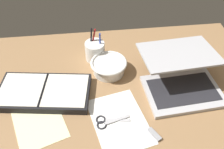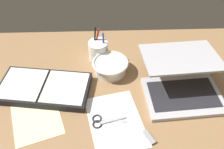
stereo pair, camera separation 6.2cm
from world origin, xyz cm
name	(u,v)px [view 1 (the left image)]	position (x,y,z in cm)	size (l,w,h in cm)	color
desk_top	(112,101)	(0.00, 0.00, 1.00)	(140.00, 100.00, 2.00)	#936D47
laptop	(181,77)	(30.29, 4.04, 7.26)	(33.87, 35.07, 14.72)	#B7B7BC
bowl	(109,66)	(0.50, 16.49, 5.55)	(16.69, 16.69, 6.37)	silver
pen_cup	(95,51)	(-5.04, 26.99, 6.77)	(9.42, 9.42, 16.12)	white
planner	(44,92)	(-28.24, 5.67, 3.75)	(40.94, 25.75, 3.69)	black
scissors	(105,122)	(-3.95, -11.29, 2.34)	(13.32, 6.54, 0.80)	#B7B7BC
paper_sheet_front	(119,121)	(1.57, -11.48, 2.08)	(19.91, 27.93, 0.16)	white
paper_sheet_beside_planner	(38,120)	(-29.75, -7.48, 2.08)	(18.09, 24.52, 0.16)	#F4EFB2
usb_drive	(154,134)	(13.46, -18.91, 2.50)	(4.84, 7.09, 1.00)	#99999E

